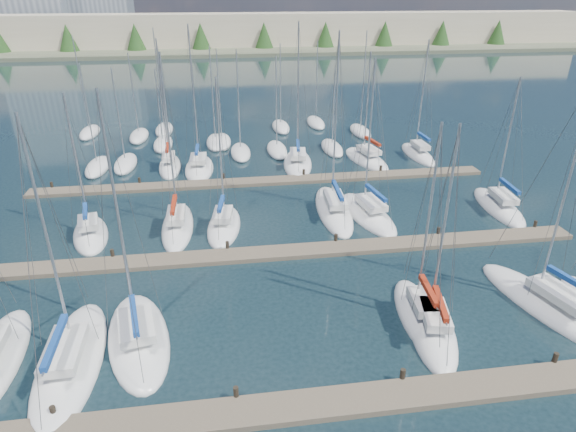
{
  "coord_description": "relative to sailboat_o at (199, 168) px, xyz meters",
  "views": [
    {
      "loc": [
        -3.94,
        -13.68,
        17.45
      ],
      "look_at": [
        0.0,
        14.0,
        4.0
      ],
      "focal_mm": 30.0,
      "sensor_mm": 36.0,
      "label": 1
    }
  ],
  "objects": [
    {
      "name": "dock_near",
      "position": [
        6.45,
        -32.64,
        -0.04
      ],
      "size": [
        44.0,
        1.93,
        1.1
      ],
      "color": "#6B5E4C",
      "rests_on": "ground"
    },
    {
      "name": "sailboat_q",
      "position": [
        18.15,
        0.3,
        -0.02
      ],
      "size": [
        4.49,
        8.79,
        12.16
      ],
      "rotation": [
        0.0,
        0.0,
        0.19
      ],
      "color": "white",
      "rests_on": "ground"
    },
    {
      "name": "sailboat_e",
      "position": [
        13.48,
        -28.17,
        -0.01
      ],
      "size": [
        4.12,
        8.04,
        12.37
      ],
      "rotation": [
        0.0,
        0.0,
        -0.22
      ],
      "color": "white",
      "rests_on": "ground"
    },
    {
      "name": "sailboat_j",
      "position": [
        2.27,
        -13.86,
        -0.01
      ],
      "size": [
        3.43,
        7.52,
        12.4
      ],
      "rotation": [
        0.0,
        0.0,
        -0.13
      ],
      "color": "white",
      "rests_on": "ground"
    },
    {
      "name": "distant_boats",
      "position": [
        2.1,
        9.11,
        0.1
      ],
      "size": [
        36.93,
        20.75,
        13.3
      ],
      "color": "#9EA0A5",
      "rests_on": "ground"
    },
    {
      "name": "sailboat_r",
      "position": [
        24.42,
        1.14,
        -0.0
      ],
      "size": [
        2.39,
        8.0,
        13.16
      ],
      "rotation": [
        0.0,
        0.0,
        0.01
      ],
      "color": "white",
      "rests_on": "ground"
    },
    {
      "name": "sailboat_i",
      "position": [
        -1.39,
        -13.35,
        -0.0
      ],
      "size": [
        2.47,
        8.63,
        14.06
      ],
      "rotation": [
        0.0,
        0.0,
        0.0
      ],
      "color": "white",
      "rests_on": "ground"
    },
    {
      "name": "dock_far",
      "position": [
        6.45,
        -4.64,
        -0.04
      ],
      "size": [
        44.0,
        1.93,
        1.1
      ],
      "color": "#6B5E4C",
      "rests_on": "ground"
    },
    {
      "name": "ground",
      "position": [
        6.45,
        25.35,
        -0.19
      ],
      "size": [
        400.0,
        400.0,
        0.0
      ],
      "primitive_type": "plane",
      "color": "#192C33",
      "rests_on": "ground"
    },
    {
      "name": "sailboat_p",
      "position": [
        10.45,
        0.12,
        -0.01
      ],
      "size": [
        4.25,
        9.35,
        15.08
      ],
      "rotation": [
        0.0,
        0.0,
        -0.14
      ],
      "color": "white",
      "rests_on": "ground"
    },
    {
      "name": "sailboat_k",
      "position": [
        11.59,
        -12.12,
        -0.01
      ],
      "size": [
        3.31,
        10.31,
        15.18
      ],
      "rotation": [
        0.0,
        0.0,
        -0.05
      ],
      "color": "white",
      "rests_on": "ground"
    },
    {
      "name": "sailboat_m",
      "position": [
        25.86,
        -13.51,
        -0.01
      ],
      "size": [
        3.32,
        8.58,
        11.76
      ],
      "rotation": [
        0.0,
        0.0,
        -0.09
      ],
      "color": "white",
      "rests_on": "ground"
    },
    {
      "name": "sailboat_c",
      "position": [
        -2.62,
        -26.8,
        -0.02
      ],
      "size": [
        4.9,
        9.03,
        14.16
      ],
      "rotation": [
        0.0,
        0.0,
        0.21
      ],
      "color": "white",
      "rests_on": "ground"
    },
    {
      "name": "sailboat_b",
      "position": [
        -5.79,
        -28.14,
        -0.02
      ],
      "size": [
        3.34,
        10.02,
        13.48
      ],
      "rotation": [
        0.0,
        0.0,
        0.03
      ],
      "color": "white",
      "rests_on": "ground"
    },
    {
      "name": "sailboat_o",
      "position": [
        0.0,
        0.0,
        0.0
      ],
      "size": [
        3.13,
        8.1,
        14.96
      ],
      "rotation": [
        0.0,
        0.0,
        -0.03
      ],
      "color": "white",
      "rests_on": "ground"
    },
    {
      "name": "sailboat_f",
      "position": [
        21.22,
        -27.27,
        -0.01
      ],
      "size": [
        5.39,
        10.75,
        14.5
      ],
      "rotation": [
        0.0,
        0.0,
        0.25
      ],
      "color": "white",
      "rests_on": "ground"
    },
    {
      "name": "sailboat_h",
      "position": [
        -7.93,
        -13.84,
        -0.01
      ],
      "size": [
        3.96,
        7.09,
        11.56
      ],
      "rotation": [
        0.0,
        0.0,
        0.22
      ],
      "color": "white",
      "rests_on": "ground"
    },
    {
      "name": "shoreline",
      "position": [
        -6.85,
        115.12,
        7.25
      ],
      "size": [
        400.0,
        60.0,
        38.0
      ],
      "color": "#666B51",
      "rests_on": "ground"
    },
    {
      "name": "sailboat_l",
      "position": [
        14.25,
        -13.27,
        -0.02
      ],
      "size": [
        4.19,
        9.21,
        13.36
      ],
      "rotation": [
        0.0,
        0.0,
        0.15
      ],
      "color": "white",
      "rests_on": "ground"
    },
    {
      "name": "sailboat_n",
      "position": [
        -3.1,
        1.03,
        0.01
      ],
      "size": [
        2.65,
        7.59,
        13.62
      ],
      "rotation": [
        0.0,
        0.0,
        0.05
      ],
      "color": "white",
      "rests_on": "ground"
    },
    {
      "name": "dock_mid",
      "position": [
        6.45,
        -18.64,
        -0.04
      ],
      "size": [
        44.0,
        1.93,
        1.1
      ],
      "color": "#6B5E4C",
      "rests_on": "ground"
    },
    {
      "name": "sailboat_d",
      "position": [
        13.23,
        -26.97,
        -0.0
      ],
      "size": [
        2.98,
        7.46,
        12.13
      ],
      "rotation": [
        0.0,
        0.0,
        -0.1
      ],
      "color": "white",
      "rests_on": "ground"
    }
  ]
}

